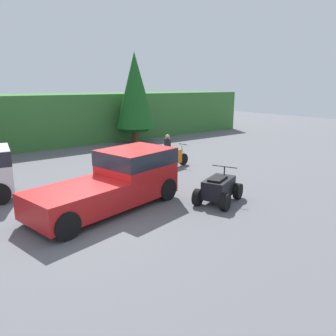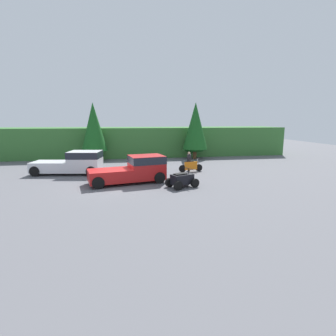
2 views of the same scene
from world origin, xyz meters
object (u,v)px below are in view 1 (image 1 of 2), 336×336
dirt_bike (173,159)px  rider_person (168,149)px  quad_atv (219,189)px  pickup_truck_red (119,178)px

dirt_bike → rider_person: rider_person is taller
dirt_bike → rider_person: size_ratio=1.28×
quad_atv → pickup_truck_red: bearing=125.0°
quad_atv → rider_person: (1.90, 5.70, 0.44)m
pickup_truck_red → dirt_bike: pickup_truck_red is taller
pickup_truck_red → dirt_bike: 6.12m
dirt_bike → quad_atv: 5.61m
dirt_bike → quad_atv: bearing=-117.9°
pickup_truck_red → rider_person: bearing=24.0°
quad_atv → rider_person: bearing=48.5°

